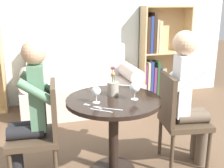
{
  "coord_description": "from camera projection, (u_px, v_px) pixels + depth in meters",
  "views": [
    {
      "loc": [
        -0.67,
        -2.23,
        1.53
      ],
      "look_at": [
        0.0,
        0.05,
        0.84
      ],
      "focal_mm": 45.0,
      "sensor_mm": 36.0,
      "label": 1
    }
  ],
  "objects": [
    {
      "name": "bookshelf_right",
      "position": [
        157.0,
        55.0,
        4.64
      ],
      "size": [
        0.81,
        0.28,
        1.49
      ],
      "color": "tan",
      "rests_on": "ground_plane"
    },
    {
      "name": "wine_glass_right",
      "position": [
        135.0,
        88.0,
        2.41
      ],
      "size": [
        0.09,
        0.09,
        0.16
      ],
      "color": "white",
      "rests_on": "round_table"
    },
    {
      "name": "round_table",
      "position": [
        114.0,
        116.0,
        2.51
      ],
      "size": [
        0.84,
        0.84,
        0.72
      ],
      "color": "black",
      "rests_on": "ground_plane"
    },
    {
      "name": "knife_left_setting",
      "position": [
        111.0,
        109.0,
        2.22
      ],
      "size": [
        0.16,
        0.12,
        0.0
      ],
      "color": "silver",
      "rests_on": "round_table"
    },
    {
      "name": "chair_right",
      "position": [
        178.0,
        116.0,
        2.67
      ],
      "size": [
        0.48,
        0.48,
        0.9
      ],
      "rotation": [
        0.0,
        0.0,
        1.43
      ],
      "color": "#473828",
      "rests_on": "ground_plane"
    },
    {
      "name": "person_left",
      "position": [
        29.0,
        112.0,
        2.33
      ],
      "size": [
        0.44,
        0.36,
        1.26
      ],
      "rotation": [
        0.0,
        0.0,
        -1.65
      ],
      "color": "black",
      "rests_on": "ground_plane"
    },
    {
      "name": "knife_right_setting",
      "position": [
        94.0,
        106.0,
        2.28
      ],
      "size": [
        0.15,
        0.13,
        0.0
      ],
      "color": "silver",
      "rests_on": "round_table"
    },
    {
      "name": "flower_vase",
      "position": [
        113.0,
        87.0,
        2.54
      ],
      "size": [
        0.1,
        0.1,
        0.27
      ],
      "color": "#9E9384",
      "rests_on": "round_table"
    },
    {
      "name": "fork_right_setting",
      "position": [
        93.0,
        106.0,
        2.28
      ],
      "size": [
        0.11,
        0.16,
        0.0
      ],
      "color": "silver",
      "rests_on": "round_table"
    },
    {
      "name": "fork_left_setting",
      "position": [
        101.0,
        110.0,
        2.19
      ],
      "size": [
        0.15,
        0.13,
        0.0
      ],
      "color": "silver",
      "rests_on": "round_table"
    },
    {
      "name": "chair_left",
      "position": [
        41.0,
        129.0,
        2.39
      ],
      "size": [
        0.45,
        0.45,
        0.9
      ],
      "rotation": [
        0.0,
        0.0,
        -1.65
      ],
      "color": "#473828",
      "rests_on": "ground_plane"
    },
    {
      "name": "back_wall",
      "position": [
        74.0,
        15.0,
        4.24
      ],
      "size": [
        5.2,
        0.05,
        2.7
      ],
      "color": "silver",
      "rests_on": "ground_plane"
    },
    {
      "name": "wine_glass_left",
      "position": [
        96.0,
        92.0,
        2.34
      ],
      "size": [
        0.08,
        0.08,
        0.14
      ],
      "color": "white",
      "rests_on": "round_table"
    },
    {
      "name": "person_right",
      "position": [
        188.0,
        95.0,
        2.62
      ],
      "size": [
        0.45,
        0.38,
        1.3
      ],
      "rotation": [
        0.0,
        0.0,
        1.43
      ],
      "color": "brown",
      "rests_on": "ground_plane"
    },
    {
      "name": "couch",
      "position": [
        81.0,
        89.0,
        4.14
      ],
      "size": [
        1.71,
        0.8,
        0.92
      ],
      "color": "beige",
      "rests_on": "ground_plane"
    }
  ]
}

